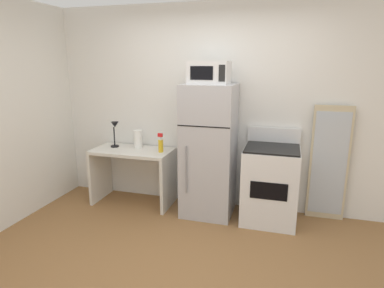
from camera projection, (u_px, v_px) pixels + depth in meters
ground_plane at (174, 274)px, 2.99m from camera, size 12.00×12.00×0.00m
wall_back_white at (216, 108)px, 4.25m from camera, size 5.00×0.10×2.60m
desk at (133, 166)px, 4.41m from camera, size 1.06×0.55×0.75m
desk_lamp at (115, 130)px, 4.42m from camera, size 0.14×0.12×0.35m
paper_towel_roll at (138, 139)px, 4.43m from camera, size 0.11×0.11×0.24m
spray_bottle at (161, 145)px, 4.21m from camera, size 0.06×0.06×0.25m
refrigerator at (209, 151)px, 4.04m from camera, size 0.62×0.61×1.63m
microwave at (209, 73)px, 3.79m from camera, size 0.46×0.35×0.26m
oven_range at (270, 184)px, 3.91m from camera, size 0.64×0.61×1.10m
leaning_mirror at (329, 164)px, 3.91m from camera, size 0.44×0.03×1.40m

